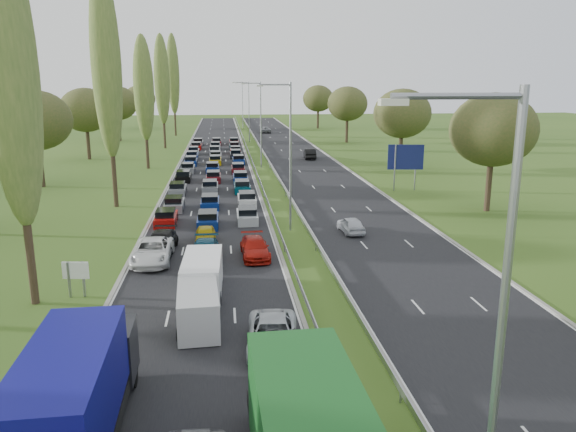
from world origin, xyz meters
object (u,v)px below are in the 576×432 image
near_car_3 (161,242)px  direction_sign (406,159)px  white_van_front (198,305)px  blue_lorry (78,392)px  white_van_rear (203,274)px  near_car_2 (152,251)px  info_sign (76,274)px

near_car_3 → direction_sign: direction_sign is taller
white_van_front → direction_sign: 40.21m
blue_lorry → direction_sign: bearing=58.4°
near_car_3 → direction_sign: 32.60m
blue_lorry → white_van_rear: blue_lorry is taller
near_car_3 → white_van_rear: bearing=-64.7°
direction_sign → blue_lorry: bearing=-120.4°
blue_lorry → white_van_rear: bearing=74.1°
near_car_2 → white_van_rear: white_van_rear is taller
near_car_3 → white_van_rear: white_van_rear is taller
near_car_2 → white_van_front: white_van_front is taller
white_van_front → white_van_rear: (0.08, 4.48, 0.08)m
white_van_front → info_sign: 8.45m
blue_lorry → white_van_rear: (3.63, 13.91, -0.92)m
white_van_front → direction_sign: (21.74, 33.74, 2.53)m
white_van_front → info_sign: size_ratio=2.40×
near_car_3 → info_sign: size_ratio=2.36×
blue_lorry → direction_sign: size_ratio=1.81×
white_van_rear → near_car_2: bearing=122.3°
near_car_3 → white_van_front: (3.19, -12.91, 0.30)m
near_car_2 → white_van_rear: size_ratio=1.01×
direction_sign → white_van_rear: bearing=-126.5°
white_van_rear → info_sign: 7.15m
near_car_2 → blue_lorry: blue_lorry is taller
blue_lorry → white_van_rear: size_ratio=1.72×
near_car_2 → near_car_3: near_car_2 is taller
blue_lorry → white_van_front: blue_lorry is taller
near_car_3 → direction_sign: bearing=44.0°
near_car_2 → info_sign: info_sign is taller
white_van_front → white_van_rear: size_ratio=0.92×
blue_lorry → direction_sign: (25.28, 43.17, 1.52)m
white_van_front → white_van_rear: bearing=86.0°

